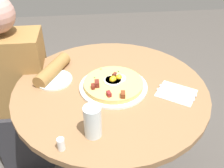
% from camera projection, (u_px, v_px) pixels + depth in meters
% --- Properties ---
extents(dining_table, '(0.95, 0.95, 0.75)m').
position_uv_depth(dining_table, '(111.00, 114.00, 1.35)').
color(dining_table, olive).
rests_on(dining_table, ground_plane).
extents(person_seated, '(0.53, 0.40, 1.14)m').
position_uv_depth(person_seated, '(19.00, 99.00, 1.55)').
color(person_seated, '#2D2D33').
rests_on(person_seated, ground_plane).
extents(pizza_plate, '(0.33, 0.33, 0.01)m').
position_uv_depth(pizza_plate, '(113.00, 87.00, 1.24)').
color(pizza_plate, white).
rests_on(pizza_plate, dining_table).
extents(breakfast_pizza, '(0.29, 0.29, 0.05)m').
position_uv_depth(breakfast_pizza, '(113.00, 83.00, 1.23)').
color(breakfast_pizza, '#D9B764').
rests_on(breakfast_pizza, pizza_plate).
extents(bread_plate, '(0.18, 0.18, 0.01)m').
position_uv_depth(bread_plate, '(54.00, 80.00, 1.29)').
color(bread_plate, silver).
rests_on(bread_plate, dining_table).
extents(napkin, '(0.22, 0.21, 0.00)m').
position_uv_depth(napkin, '(176.00, 93.00, 1.20)').
color(napkin, white).
rests_on(napkin, dining_table).
extents(fork, '(0.15, 0.11, 0.00)m').
position_uv_depth(fork, '(175.00, 94.00, 1.19)').
color(fork, silver).
rests_on(fork, napkin).
extents(knife, '(0.15, 0.11, 0.00)m').
position_uv_depth(knife, '(178.00, 90.00, 1.21)').
color(knife, silver).
rests_on(knife, napkin).
extents(water_glass, '(0.07, 0.07, 0.14)m').
position_uv_depth(water_glass, '(93.00, 122.00, 0.96)').
color(water_glass, silver).
rests_on(water_glass, dining_table).
extents(salt_shaker, '(0.03, 0.03, 0.05)m').
position_uv_depth(salt_shaker, '(61.00, 144.00, 0.92)').
color(salt_shaker, white).
rests_on(salt_shaker, dining_table).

